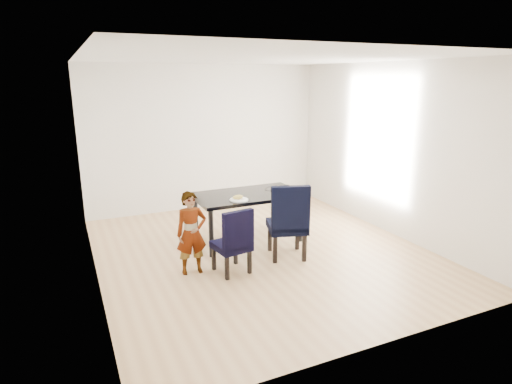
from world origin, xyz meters
name	(u,v)px	position (x,y,z in m)	size (l,w,h in m)	color
floor	(262,252)	(0.00, 0.00, -0.01)	(4.50, 5.00, 0.01)	tan
ceiling	(262,57)	(0.00, 0.00, 2.71)	(4.50, 5.00, 0.01)	white
wall_back	(205,138)	(0.00, 2.50, 1.35)	(4.50, 0.01, 2.70)	white
wall_front	(387,210)	(0.00, -2.50, 1.35)	(4.50, 0.01, 2.70)	white
wall_left	(87,175)	(-2.25, 0.00, 1.35)	(0.01, 5.00, 2.70)	white
wall_right	(390,149)	(2.25, 0.00, 1.35)	(0.01, 5.00, 2.70)	silver
dining_table	(248,217)	(0.00, 0.50, 0.38)	(1.60, 0.90, 0.75)	black
chair_left	(231,240)	(-0.64, -0.43, 0.44)	(0.42, 0.44, 0.87)	black
chair_right	(287,220)	(0.26, -0.28, 0.54)	(0.52, 0.54, 1.07)	black
child	(191,233)	(-1.11, -0.24, 0.54)	(0.39, 0.26, 1.08)	#EC4A13
plate	(239,200)	(-0.26, 0.22, 0.76)	(0.27, 0.27, 0.02)	white
sandwich	(238,197)	(-0.27, 0.23, 0.80)	(0.16, 0.07, 0.06)	#AC923D
laptop	(281,187)	(0.63, 0.64, 0.76)	(0.30, 0.19, 0.02)	black
cable_tangle	(275,191)	(0.46, 0.48, 0.75)	(0.15, 0.15, 0.01)	black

